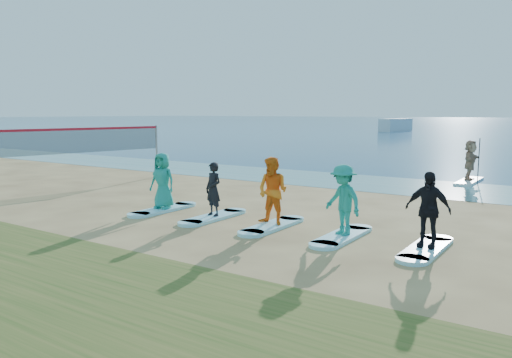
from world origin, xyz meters
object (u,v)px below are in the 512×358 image
Objects in this scene: volleyball_net at (67,142)px; surfboard_3 at (342,236)px; student_3 at (343,200)px; student_4 at (428,209)px; surfboard_2 at (273,226)px; student_2 at (273,191)px; paddleboarder at (470,160)px; student_1 at (213,189)px; boat_offshore_a at (395,131)px; surfboard_1 at (214,217)px; surfboard_4 at (426,249)px; surfboard_0 at (163,209)px; student_0 at (163,181)px; paddleboard at (469,181)px.

surfboard_3 is at bearing -6.83° from volleyball_net.
student_3 is 1.02× the size of student_4.
student_2 reaches higher than surfboard_2.
student_1 is (-4.70, -12.35, -0.13)m from paddleboarder.
boat_offshore_a is at bearing 21.01° from paddleboarder.
surfboard_1 is at bearing 180.00° from surfboard_2.
paddleboarder is 0.23× the size of boat_offshore_a.
student_2 reaches higher than surfboard_4.
volleyball_net reaches higher than surfboard_0.
student_1 is at bearing -156.62° from student_3.
student_4 is at bearing -8.25° from student_0.
student_2 is 2.28m from surfboard_3.
student_2 is 0.84× the size of surfboard_4.
surfboard_1 and surfboard_4 have the same top height.
student_0 is 0.96× the size of student_2.
student_1 is at bearing 180.00° from surfboard_4.
surfboard_4 is (1.50, -12.35, -0.97)m from paddleboarder.
boat_offshore_a is 72.62m from surfboard_2.
surfboard_2 is 1.00× the size of surfboard_3.
surfboard_0 is at bearing 150.78° from paddleboarder.
volleyball_net is 15.46m from student_4.
paddleboard is 13.22m from surfboard_1.
surfboard_1 and surfboard_2 have the same top height.
surfboard_4 is at bearing -62.38° from boat_offshore_a.
student_0 is at bearing -178.42° from student_4.
student_0 reaches higher than surfboard_2.
student_1 is at bearing -67.04° from boat_offshore_a.
student_1 is (17.95, -69.81, 0.88)m from boat_offshore_a.
paddleboard reaches higher than surfboard_1.
student_4 reaches higher than surfboard_0.
paddleboarder is 0.81× the size of surfboard_2.
paddleboarder is (13.85, 10.76, -0.89)m from volleyball_net.
boat_offshore_a reaches higher than paddleboard.
surfboard_3 is at bearing 0.00° from surfboard_2.
surfboard_4 is (8.27, 0.00, -0.93)m from student_0.
student_3 is 2.07m from student_4.
student_0 reaches higher than paddleboard.
paddleboarder is 61.77m from boat_offshore_a.
paddleboard reaches higher than surfboard_4.
surfboard_3 is at bearing 11.70° from student_1.
student_3 reaches higher than surfboard_2.
paddleboarder is at bearing 80.08° from student_2.
student_1 is at bearing 180.00° from surfboard_3.
paddleboard is 12.63m from surfboard_2.
student_3 is (-0.57, -12.35, 0.91)m from paddleboard.
paddleboard is 12.48m from student_4.
student_2 reaches higher than boat_offshore_a.
surfboard_3 is at bearing 0.00° from surfboard_1.
student_4 reaches higher than student_1.
student_2 is (2.07, 0.00, 0.13)m from student_1.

